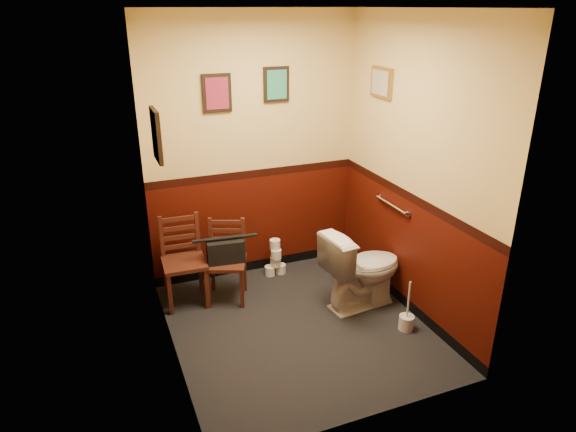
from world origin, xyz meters
The scene contains 17 objects.
floor centered at (0.00, 0.00, 0.00)m, with size 2.20×2.40×0.00m, color black.
ceiling centered at (0.00, 0.00, 2.70)m, with size 2.20×2.40×0.00m, color silver.
wall_back centered at (0.00, 1.20, 1.35)m, with size 2.20×2.70×0.00m, color #3C0C05.
wall_front centered at (0.00, -1.20, 1.35)m, with size 2.20×2.70×0.00m, color #3C0C05.
wall_left centered at (-1.10, 0.00, 1.35)m, with size 2.40×2.70×0.00m, color #3C0C05.
wall_right centered at (1.10, 0.00, 1.35)m, with size 2.40×2.70×0.00m, color #3C0C05.
grab_bar centered at (1.07, 0.25, 0.95)m, with size 0.05×0.56×0.06m.
framed_print_back_a centered at (-0.35, 1.18, 1.95)m, with size 0.28×0.04×0.36m.
framed_print_back_b centered at (0.25, 1.18, 2.00)m, with size 0.26×0.04×0.34m.
framed_print_left centered at (-1.08, 0.10, 1.85)m, with size 0.04×0.30×0.38m.
framed_print_right centered at (1.08, 0.60, 2.05)m, with size 0.04×0.34×0.28m.
toilet centered at (0.72, 0.13, 0.39)m, with size 0.44×0.79×0.78m, color white.
toilet_brush centered at (0.89, -0.39, 0.08)m, with size 0.14×0.14×0.49m.
chair_left centered at (-0.85, 0.85, 0.43)m, with size 0.42×0.42×0.87m.
chair_right centered at (-0.45, 0.75, 0.40)m, with size 0.49×0.49×0.80m.
handbag centered at (-0.46, 0.72, 0.53)m, with size 0.37×0.22×0.26m.
tp_stack centered at (0.16, 1.01, 0.17)m, with size 0.24×0.14×0.41m.
Camera 1 is at (-1.55, -3.62, 2.71)m, focal length 32.00 mm.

